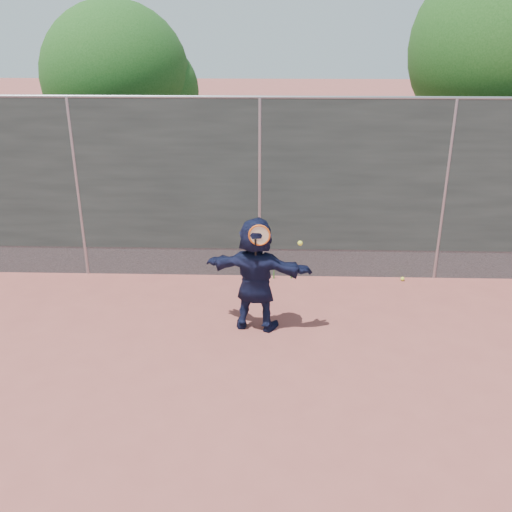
{
  "coord_description": "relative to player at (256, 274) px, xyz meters",
  "views": [
    {
      "loc": [
        0.22,
        -5.5,
        4.08
      ],
      "look_at": [
        -0.0,
        1.71,
        1.1
      ],
      "focal_mm": 40.0,
      "sensor_mm": 36.0,
      "label": 1
    }
  ],
  "objects": [
    {
      "name": "player",
      "position": [
        0.0,
        0.0,
        0.0
      ],
      "size": [
        1.6,
        0.8,
        1.65
      ],
      "primitive_type": "imported",
      "rotation": [
        0.0,
        0.0,
        2.93
      ],
      "color": "#131734",
      "rests_on": "ground"
    },
    {
      "name": "ground",
      "position": [
        0.0,
        -1.71,
        -0.82
      ],
      "size": [
        80.0,
        80.0,
        0.0
      ],
      "primitive_type": "plane",
      "color": "#9E4C42",
      "rests_on": "ground"
    },
    {
      "name": "swing_action",
      "position": [
        0.1,
        -0.19,
        0.62
      ],
      "size": [
        0.72,
        0.17,
        0.51
      ],
      "color": "#E65A15",
      "rests_on": "ground"
    },
    {
      "name": "ball_ground",
      "position": [
        2.44,
        1.64,
        -0.79
      ],
      "size": [
        0.07,
        0.07,
        0.07
      ],
      "primitive_type": "sphere",
      "color": "yellow",
      "rests_on": "ground"
    },
    {
      "name": "tree_left",
      "position": [
        -2.84,
        4.84,
        2.12
      ],
      "size": [
        3.15,
        3.0,
        4.53
      ],
      "color": "#382314",
      "rests_on": "ground"
    },
    {
      "name": "fence",
      "position": [
        0.0,
        1.79,
        0.76
      ],
      "size": [
        20.0,
        0.06,
        3.03
      ],
      "color": "#38423D",
      "rests_on": "ground"
    },
    {
      "name": "weed_clump",
      "position": [
        0.3,
        1.67,
        -0.69
      ],
      "size": [
        0.68,
        0.07,
        0.3
      ],
      "color": "#387226",
      "rests_on": "ground"
    }
  ]
}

